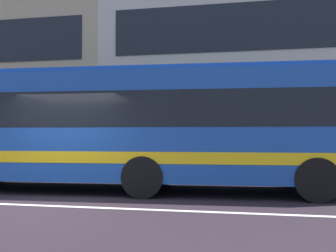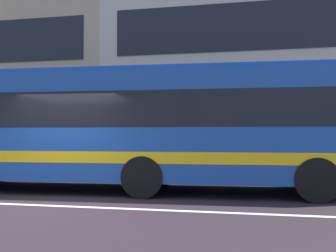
% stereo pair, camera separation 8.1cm
% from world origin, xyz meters
% --- Properties ---
extents(ground_plane, '(160.00, 160.00, 0.00)m').
position_xyz_m(ground_plane, '(0.00, 0.00, 0.00)').
color(ground_plane, '#291F26').
extents(lane_centre_line, '(60.00, 0.16, 0.01)m').
position_xyz_m(lane_centre_line, '(0.00, 0.00, 0.00)').
color(lane_centre_line, silver).
rests_on(lane_centre_line, ground_plane).
extents(hedge_row_far, '(16.35, 1.10, 0.92)m').
position_xyz_m(hedge_row_far, '(2.80, 6.25, 0.46)').
color(hedge_row_far, '#2A6234').
rests_on(hedge_row_far, ground_plane).
extents(apartment_block_right, '(22.58, 9.79, 10.95)m').
position_xyz_m(apartment_block_right, '(8.80, 14.43, 5.47)').
color(apartment_block_right, '#BDADA2').
rests_on(apartment_block_right, ground_plane).
extents(transit_bus, '(11.41, 3.16, 3.20)m').
position_xyz_m(transit_bus, '(1.15, 2.45, 1.76)').
color(transit_bus, '#1A4595').
rests_on(transit_bus, ground_plane).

